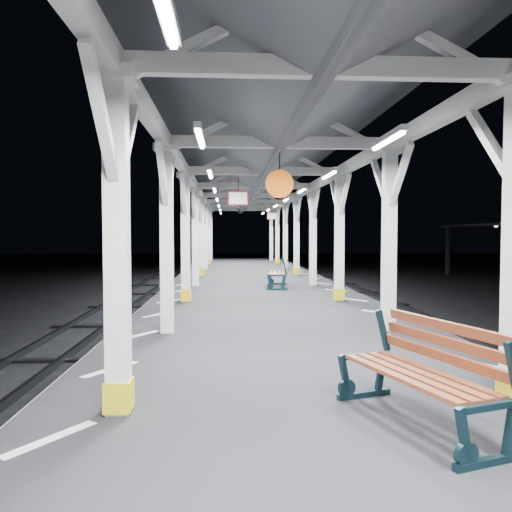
{
  "coord_description": "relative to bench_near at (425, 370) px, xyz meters",
  "views": [
    {
      "loc": [
        -0.94,
        -10.88,
        2.76
      ],
      "look_at": [
        -0.2,
        1.72,
        2.2
      ],
      "focal_mm": 35.0,
      "sensor_mm": 36.0,
      "label": 1
    }
  ],
  "objects": [
    {
      "name": "ground",
      "position": [
        -0.88,
        6.45,
        -1.51
      ],
      "size": [
        120.0,
        120.0,
        0.0
      ],
      "primitive_type": "plane",
      "color": "black",
      "rests_on": "ground"
    },
    {
      "name": "platform",
      "position": [
        -0.88,
        6.45,
        -1.01
      ],
      "size": [
        6.0,
        50.0,
        1.0
      ],
      "primitive_type": "cube",
      "color": "black",
      "rests_on": "ground"
    },
    {
      "name": "hazard_stripes_left",
      "position": [
        -3.33,
        6.45,
        -0.5
      ],
      "size": [
        1.0,
        48.0,
        0.01
      ],
      "primitive_type": "cube",
      "color": "silver",
      "rests_on": "platform"
    },
    {
      "name": "hazard_stripes_right",
      "position": [
        1.57,
        6.45,
        -0.5
      ],
      "size": [
        1.0,
        48.0,
        0.01
      ],
      "primitive_type": "cube",
      "color": "silver",
      "rests_on": "platform"
    },
    {
      "name": "track_left",
      "position": [
        -5.88,
        6.45,
        -1.43
      ],
      "size": [
        2.2,
        60.0,
        0.16
      ],
      "color": "#2D2D33",
      "rests_on": "ground"
    },
    {
      "name": "track_right",
      "position": [
        4.12,
        6.45,
        -1.43
      ],
      "size": [
        2.2,
        60.0,
        0.16
      ],
      "color": "#2D2D33",
      "rests_on": "ground"
    },
    {
      "name": "canopy",
      "position": [
        -0.87,
        6.44,
        3.05
      ],
      "size": [
        5.4,
        49.0,
        4.65
      ],
      "color": "silver",
      "rests_on": "platform"
    },
    {
      "name": "bench_near",
      "position": [
        0.0,
        0.0,
        0.0
      ],
      "size": [
        1.13,
        1.87,
        0.95
      ],
      "rotation": [
        0.0,
        0.0,
        0.3
      ],
      "color": "black",
      "rests_on": "platform"
    },
    {
      "name": "bench_mid",
      "position": [
        -0.06,
        11.85,
        0.01
      ],
      "size": [
        0.86,
        1.85,
        0.97
      ],
      "rotation": [
        0.0,
        0.0,
        -0.11
      ],
      "color": "black",
      "rests_on": "platform"
    }
  ]
}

